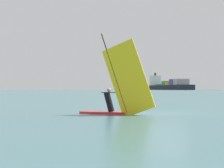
# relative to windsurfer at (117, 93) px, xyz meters

# --- Properties ---
(ground_plane) EXTENTS (4000.00, 4000.00, 0.00)m
(ground_plane) POSITION_rel_windsurfer_xyz_m (1.99, 2.24, -1.13)
(ground_plane) COLOR #386066
(windsurfer) EXTENTS (4.18, 0.87, 4.45)m
(windsurfer) POSITION_rel_windsurfer_xyz_m (0.00, 0.00, 0.00)
(windsurfer) COLOR red
(windsurfer) RESTS_ON ground_plane
(cargo_ship) EXTENTS (130.45, 190.95, 36.03)m
(cargo_ship) POSITION_rel_windsurfer_xyz_m (-157.84, 741.91, 6.68)
(cargo_ship) COLOR black
(cargo_ship) RESTS_ON ground_plane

